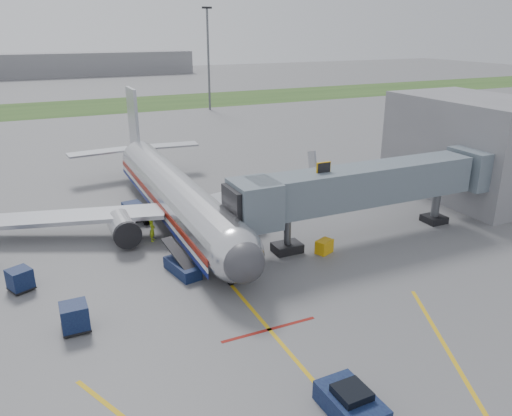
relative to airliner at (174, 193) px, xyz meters
name	(u,v)px	position (x,y,z in m)	size (l,w,h in m)	color
ground	(242,298)	(0.00, -15.25, -2.65)	(400.00, 400.00, 0.00)	#565659
grass_strip	(79,107)	(0.00, 74.75, -2.64)	(300.00, 25.00, 0.01)	#2D4C1E
apron_markings	(298,363)	(0.00, -22.65, -2.64)	(21.52, 50.00, 0.01)	gold
airliner	(174,193)	(0.00, 0.00, 0.00)	(32.10, 35.67, 10.25)	silver
jet_bridge	(363,186)	(12.86, -10.25, 1.82)	(25.30, 4.00, 6.90)	slate
terminal	(471,147)	(30.00, -5.25, 2.35)	(10.00, 16.00, 10.00)	slate
light_mast_right	(208,57)	(25.00, 59.75, 8.13)	(2.00, 0.44, 20.40)	#595B60
distant_terminal	(20,66)	(-10.00, 154.75, 1.35)	(120.00, 14.00, 8.00)	slate
pushback_tug	(351,403)	(0.36, -26.81, -2.07)	(2.10, 3.33, 1.36)	#0B0F33
baggage_cart_a	(20,280)	(-12.97, -8.10, -1.87)	(1.87, 1.87, 1.53)	#0B0F33
baggage_cart_b	(75,317)	(-10.19, -14.57, -1.79)	(1.56, 1.56, 1.68)	#0B0F33
baggage_cart_c	(133,212)	(-3.51, 1.53, -1.77)	(1.76, 1.76, 1.71)	#0B0F33
belt_loader	(182,267)	(-2.51, -10.29, -2.15)	(1.96, 4.20, 1.98)	#0B0F33
ground_power_cart	(324,247)	(8.51, -11.64, -2.12)	(1.57, 1.34, 1.06)	#D1960C
ramp_worker	(152,230)	(-3.00, -3.72, -1.67)	(0.71, 0.47, 1.94)	#B4DC19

